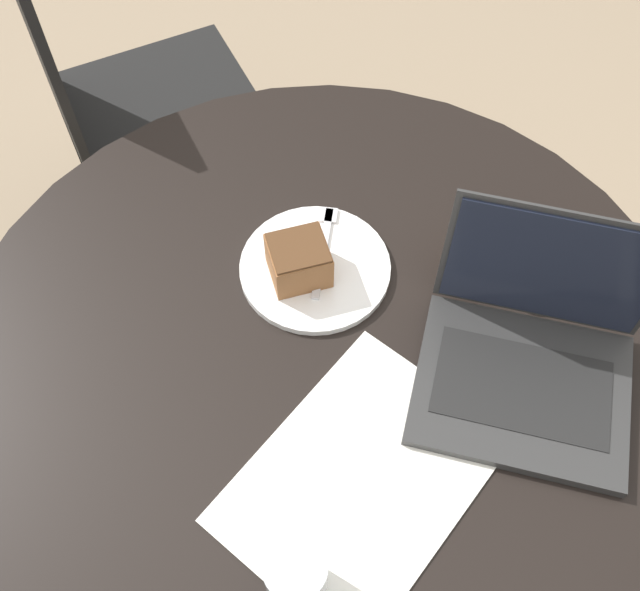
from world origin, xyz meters
TOP-DOWN VIEW (x-y plane):
  - ground_plane at (0.00, 0.00)m, footprint 12.00×12.00m
  - dining_table at (0.00, 0.00)m, footprint 1.10×1.10m
  - chair at (0.34, 0.77)m, footprint 0.57×0.57m
  - paper_document at (-0.13, -0.14)m, footprint 0.37×0.28m
  - plate at (0.11, 0.09)m, footprint 0.23×0.23m
  - cake_slice at (0.08, 0.11)m, footprint 0.12×0.11m
  - fork at (0.15, 0.11)m, footprint 0.16×0.10m
  - coffee_glass at (0.26, -0.09)m, footprint 0.08×0.08m
  - water_glass at (-0.28, -0.16)m, footprint 0.07×0.07m
  - laptop at (0.14, -0.25)m, footprint 0.33×0.36m

SIDE VIEW (x-z plane):
  - ground_plane at x=0.00m, z-range 0.00..0.00m
  - chair at x=0.34m, z-range 0.01..1.03m
  - dining_table at x=0.00m, z-range 0.21..0.94m
  - paper_document at x=-0.13m, z-range 0.73..0.73m
  - plate at x=0.11m, z-range 0.73..0.74m
  - fork at x=0.15m, z-range 0.74..0.75m
  - laptop at x=0.14m, z-range 0.65..0.90m
  - cake_slice at x=0.08m, z-range 0.74..0.81m
  - coffee_glass at x=0.26m, z-range 0.73..0.84m
  - water_glass at x=-0.28m, z-range 0.73..0.84m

